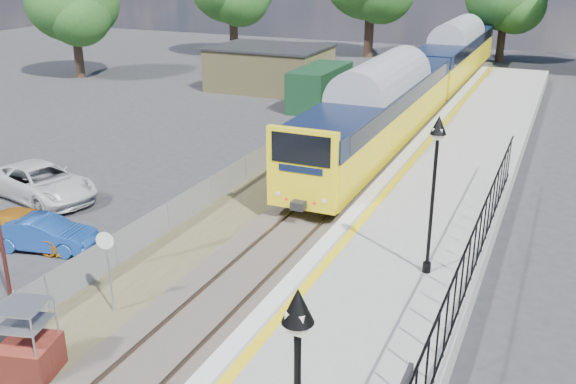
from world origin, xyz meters
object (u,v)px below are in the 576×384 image
Objects in this scene: speed_sign at (108,260)px; car_white at (42,182)px; victorian_lamp_north at (436,159)px; train at (427,74)px; car_yellow at (30,228)px; car_blue at (44,234)px; brick_plinth at (27,342)px; victorian_lamp_south at (298,367)px.

car_white is (-8.28, 6.05, -0.94)m from speed_sign.
victorian_lamp_north is 0.88× the size of car_white.
train is 26.77m from car_yellow.
car_blue is (-7.27, -25.61, -1.76)m from train.
car_white is (-8.33, 9.14, -0.21)m from brick_plinth.
car_yellow is at bearing 137.10° from speed_sign.
victorian_lamp_north is 13.24m from car_blue.
train is at bearing -28.32° from car_blue.
victorian_lamp_north is 1.30× the size of car_blue.
victorian_lamp_south is at bearing -127.21° from car_yellow.
victorian_lamp_north reaches higher than brick_plinth.
train reaches higher than car_blue.
car_white reaches higher than car_blue.
car_blue is (-12.77, 8.13, -3.72)m from victorian_lamp_south.
train is 24.56m from car_white.
brick_plinth is 3.18m from speed_sign.
car_blue is 0.89× the size of car_yellow.
car_white is at bearing 125.93° from speed_sign.
speed_sign is at bearing -129.66° from car_blue.
victorian_lamp_north is 2.34× the size of brick_plinth.
speed_sign is at bearing -151.30° from victorian_lamp_north.
victorian_lamp_south is at bearing -134.97° from car_blue.
car_blue is 0.67× the size of car_white.
car_blue is at bearing -105.85° from train.
victorian_lamp_south is 20.43m from car_white.
victorian_lamp_north is 24.41m from train.
brick_plinth is at bearing -124.24° from car_white.
victorian_lamp_north is at bearing -82.79° from car_white.
speed_sign is (-2.54, -28.04, -0.67)m from train.
speed_sign is 0.63× the size of car_yellow.
train is at bearing 66.91° from speed_sign.
speed_sign is at bearing -120.79° from car_yellow.
victorian_lamp_south is 10.21m from speed_sign.
car_yellow is at bearing -107.57° from train.
victorian_lamp_south reaches higher than speed_sign.
car_white is at bearing 31.99° from car_blue.
victorian_lamp_north is 16.61m from car_white.
car_yellow is 4.44m from car_white.
victorian_lamp_south is 9.06m from brick_plinth.
victorian_lamp_south reaches higher than train.
victorian_lamp_south is 2.34× the size of brick_plinth.
car_yellow is (-8.06, -25.46, -1.76)m from train.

